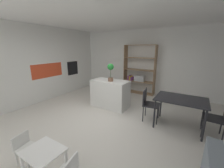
{
  "coord_description": "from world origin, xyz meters",
  "views": [
    {
      "loc": [
        2.16,
        -2.97,
        2.01
      ],
      "look_at": [
        0.22,
        0.22,
        1.04
      ],
      "focal_mm": 22.21,
      "sensor_mm": 36.0,
      "label": 1
    }
  ],
  "objects_px": {
    "potted_plant_on_island": "(111,70)",
    "dining_chair_window_side": "(219,117)",
    "built_in_oven": "(73,68)",
    "dining_chair_island_side": "(148,102)",
    "kitchen_island": "(110,94)",
    "child_chair_left": "(25,147)",
    "child_table": "(44,154)",
    "dining_table": "(181,102)",
    "open_bookshelf": "(138,73)"
  },
  "relations": [
    {
      "from": "potted_plant_on_island",
      "to": "dining_chair_window_side",
      "type": "relative_size",
      "value": 0.69
    },
    {
      "from": "potted_plant_on_island",
      "to": "dining_chair_window_side",
      "type": "height_order",
      "value": "potted_plant_on_island"
    },
    {
      "from": "child_table",
      "to": "dining_table",
      "type": "xyz_separation_m",
      "value": [
        1.65,
        2.66,
        0.32
      ]
    },
    {
      "from": "open_bookshelf",
      "to": "dining_chair_window_side",
      "type": "xyz_separation_m",
      "value": [
        2.77,
        -2.2,
        -0.39
      ]
    },
    {
      "from": "potted_plant_on_island",
      "to": "dining_chair_island_side",
      "type": "relative_size",
      "value": 0.66
    },
    {
      "from": "kitchen_island",
      "to": "potted_plant_on_island",
      "type": "xyz_separation_m",
      "value": [
        0.06,
        -0.07,
        0.83
      ]
    },
    {
      "from": "kitchen_island",
      "to": "potted_plant_on_island",
      "type": "distance_m",
      "value": 0.84
    },
    {
      "from": "kitchen_island",
      "to": "dining_table",
      "type": "xyz_separation_m",
      "value": [
        2.22,
        -0.2,
        0.24
      ]
    },
    {
      "from": "dining_chair_island_side",
      "to": "built_in_oven",
      "type": "bearing_deg",
      "value": 69.89
    },
    {
      "from": "kitchen_island",
      "to": "child_chair_left",
      "type": "xyz_separation_m",
      "value": [
        0.03,
        -2.88,
        -0.16
      ]
    },
    {
      "from": "child_table",
      "to": "dining_chair_window_side",
      "type": "relative_size",
      "value": 0.7
    },
    {
      "from": "built_in_oven",
      "to": "child_chair_left",
      "type": "distance_m",
      "value": 4.41
    },
    {
      "from": "open_bookshelf",
      "to": "child_table",
      "type": "bearing_deg",
      "value": -86.23
    },
    {
      "from": "child_table",
      "to": "child_chair_left",
      "type": "bearing_deg",
      "value": -178.94
    },
    {
      "from": "child_table",
      "to": "dining_table",
      "type": "distance_m",
      "value": 3.15
    },
    {
      "from": "potted_plant_on_island",
      "to": "open_bookshelf",
      "type": "xyz_separation_m",
      "value": [
        0.19,
        2.07,
        -0.4
      ]
    },
    {
      "from": "built_in_oven",
      "to": "dining_chair_island_side",
      "type": "distance_m",
      "value": 4.02
    },
    {
      "from": "potted_plant_on_island",
      "to": "dining_chair_window_side",
      "type": "distance_m",
      "value": 3.07
    },
    {
      "from": "child_chair_left",
      "to": "built_in_oven",
      "type": "bearing_deg",
      "value": 24.05
    },
    {
      "from": "dining_table",
      "to": "dining_chair_window_side",
      "type": "relative_size",
      "value": 1.4
    },
    {
      "from": "built_in_oven",
      "to": "kitchen_island",
      "type": "bearing_deg",
      "value": -15.0
    },
    {
      "from": "dining_chair_island_side",
      "to": "child_chair_left",
      "type": "bearing_deg",
      "value": 145.27
    },
    {
      "from": "child_chair_left",
      "to": "dining_chair_window_side",
      "type": "xyz_separation_m",
      "value": [
        2.99,
        2.67,
        0.2
      ]
    },
    {
      "from": "open_bookshelf",
      "to": "dining_chair_island_side",
      "type": "relative_size",
      "value": 2.42
    },
    {
      "from": "dining_chair_window_side",
      "to": "dining_chair_island_side",
      "type": "distance_m",
      "value": 1.61
    },
    {
      "from": "kitchen_island",
      "to": "potted_plant_on_island",
      "type": "relative_size",
      "value": 2.16
    },
    {
      "from": "potted_plant_on_island",
      "to": "open_bookshelf",
      "type": "distance_m",
      "value": 2.11
    },
    {
      "from": "child_table",
      "to": "dining_chair_island_side",
      "type": "distance_m",
      "value": 2.79
    },
    {
      "from": "dining_table",
      "to": "open_bookshelf",
      "type": "bearing_deg",
      "value": 131.78
    },
    {
      "from": "built_in_oven",
      "to": "dining_table",
      "type": "xyz_separation_m",
      "value": [
        4.69,
        -0.87,
        -0.4
      ]
    },
    {
      "from": "built_in_oven",
      "to": "child_table",
      "type": "xyz_separation_m",
      "value": [
        3.04,
        -3.53,
        -0.72
      ]
    },
    {
      "from": "child_chair_left",
      "to": "dining_table",
      "type": "relative_size",
      "value": 0.45
    },
    {
      "from": "kitchen_island",
      "to": "child_table",
      "type": "bearing_deg",
      "value": -78.76
    },
    {
      "from": "child_table",
      "to": "dining_chair_island_side",
      "type": "relative_size",
      "value": 0.67
    },
    {
      "from": "potted_plant_on_island",
      "to": "dining_chair_island_side",
      "type": "bearing_deg",
      "value": -6.31
    },
    {
      "from": "built_in_oven",
      "to": "potted_plant_on_island",
      "type": "relative_size",
      "value": 1.04
    },
    {
      "from": "kitchen_island",
      "to": "open_bookshelf",
      "type": "distance_m",
      "value": 2.06
    },
    {
      "from": "dining_table",
      "to": "dining_chair_island_side",
      "type": "distance_m",
      "value": 0.82
    },
    {
      "from": "open_bookshelf",
      "to": "child_chair_left",
      "type": "distance_m",
      "value": 4.92
    },
    {
      "from": "built_in_oven",
      "to": "dining_chair_island_side",
      "type": "relative_size",
      "value": 0.68
    },
    {
      "from": "kitchen_island",
      "to": "child_table",
      "type": "height_order",
      "value": "kitchen_island"
    },
    {
      "from": "open_bookshelf",
      "to": "dining_chair_window_side",
      "type": "relative_size",
      "value": 2.54
    },
    {
      "from": "child_chair_left",
      "to": "dining_chair_island_side",
      "type": "relative_size",
      "value": 0.61
    },
    {
      "from": "potted_plant_on_island",
      "to": "dining_chair_island_side",
      "type": "distance_m",
      "value": 1.56
    },
    {
      "from": "child_table",
      "to": "dining_table",
      "type": "bearing_deg",
      "value": 58.26
    },
    {
      "from": "built_in_oven",
      "to": "dining_chair_island_side",
      "type": "xyz_separation_m",
      "value": [
        3.88,
        -0.88,
        -0.57
      ]
    },
    {
      "from": "child_chair_left",
      "to": "dining_chair_window_side",
      "type": "bearing_deg",
      "value": -59.46
    },
    {
      "from": "potted_plant_on_island",
      "to": "child_chair_left",
      "type": "bearing_deg",
      "value": -90.6
    },
    {
      "from": "kitchen_island",
      "to": "dining_table",
      "type": "height_order",
      "value": "kitchen_island"
    },
    {
      "from": "dining_chair_window_side",
      "to": "child_chair_left",
      "type": "bearing_deg",
      "value": -47.76
    }
  ]
}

